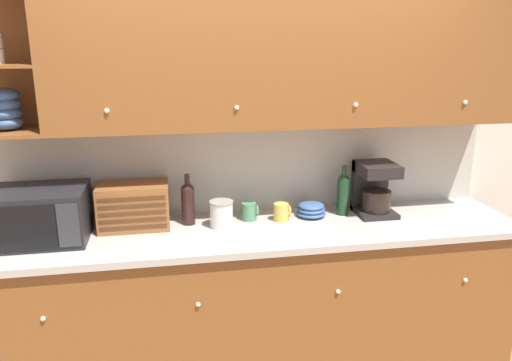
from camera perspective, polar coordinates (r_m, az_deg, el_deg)
name	(u,v)px	position (r m, az deg, el deg)	size (l,w,h in m)	color
ground_plane	(250,335)	(3.72, -0.66, -17.21)	(24.00, 24.00, 0.00)	#896647
wall_back	(249,156)	(3.23, -0.82, 2.81)	(5.57, 0.06, 2.60)	beige
counter_unit	(259,298)	(3.20, 0.32, -13.24)	(3.19, 0.68, 0.94)	brown
backsplash_panel	(250,167)	(3.21, -0.71, 1.56)	(3.17, 0.01, 0.59)	#B7B2A8
upper_cabinets	(282,61)	(2.98, 2.95, 13.49)	(3.17, 0.38, 0.76)	brown
microwave	(41,215)	(3.02, -23.39, -3.64)	(0.50, 0.40, 0.30)	black
bread_box	(134,206)	(3.05, -13.80, -2.83)	(0.41, 0.26, 0.27)	brown
wine_bottle	(188,202)	(3.04, -7.79, -2.40)	(0.08, 0.08, 0.31)	black
storage_canister	(221,214)	(2.99, -3.97, -3.85)	(0.14, 0.14, 0.16)	silver
mug	(249,211)	(3.11, -0.76, -3.55)	(0.10, 0.09, 0.11)	#4C845B
mug_blue_second	(282,212)	(3.10, 2.94, -3.61)	(0.10, 0.09, 0.11)	gold
bowl_stack_on_counter	(311,210)	(3.19, 6.32, -3.33)	(0.18, 0.18, 0.09)	#3D5B93
second_wine_bottle	(343,192)	(3.23, 9.92, -1.35)	(0.08, 0.08, 0.32)	#19381E
coffee_maker	(374,188)	(3.29, 13.36, -0.81)	(0.24, 0.26, 0.34)	black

